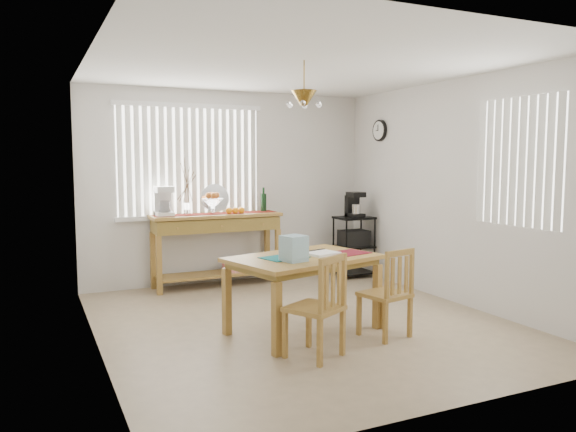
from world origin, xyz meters
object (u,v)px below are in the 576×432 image
sideboard (217,232)px  chair_right (388,294)px  dining_table (304,265)px  chair_left (318,307)px  wire_cart (354,241)px  cart_items (354,205)px

sideboard → chair_right: size_ratio=2.01×
dining_table → chair_left: (-0.22, -0.71, -0.22)m
chair_left → chair_right: bearing=14.1°
wire_cart → chair_left: bearing=-126.6°
wire_cart → chair_left: size_ratio=0.97×
cart_items → chair_right: size_ratio=0.42×
sideboard → dining_table: sideboard is taller
cart_items → sideboard: bearing=173.4°
wire_cart → chair_right: size_ratio=1.01×
sideboard → chair_right: sideboard is taller
cart_items → chair_right: (-1.18, -2.54, -0.61)m
dining_table → sideboard: bearing=93.7°
sideboard → wire_cart: size_ratio=1.99×
wire_cart → dining_table: bearing=-131.8°
chair_left → chair_right: chair_left is taller
wire_cart → cart_items: cart_items is taller
sideboard → cart_items: 2.00m
cart_items → dining_table: (-1.82, -2.04, -0.37)m
wire_cart → cart_items: bearing=90.0°
dining_table → chair_left: size_ratio=1.76×
chair_right → cart_items: bearing=65.1°
dining_table → chair_left: 0.78m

